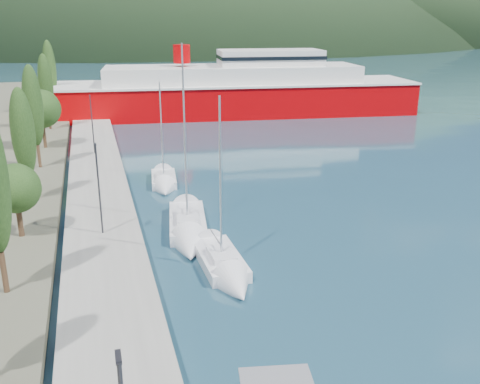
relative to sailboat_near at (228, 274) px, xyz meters
name	(u,v)px	position (x,y,z in m)	size (l,w,h in m)	color
ground	(125,77)	(2.18, 111.19, -0.31)	(1400.00, 1400.00, 0.00)	#214556
quay	(99,193)	(-6.82, 17.19, 0.09)	(5.00, 88.00, 0.80)	gray
tree_row	(33,117)	(-12.02, 24.65, 5.48)	(4.20, 65.54, 10.67)	#47301E
lamp_posts	(99,187)	(-6.82, 7.05, 3.78)	(0.15, 46.60, 6.06)	#2D2D33
sailboat_near	(228,274)	(0.00, 0.00, 0.00)	(2.50, 7.96, 11.38)	silver
sailboat_mid	(189,235)	(-1.18, 6.27, 0.02)	(3.98, 9.97, 13.96)	silver
sailboat_far	(164,185)	(-1.12, 18.34, -0.02)	(2.91, 7.00, 10.00)	silver
ferry	(235,92)	(14.86, 53.03, 3.08)	(57.10, 18.14, 11.15)	#B00004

